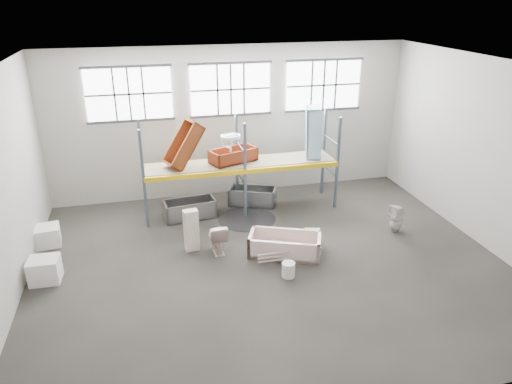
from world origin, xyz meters
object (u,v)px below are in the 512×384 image
object	(u,v)px
toilet_beige	(217,237)
steel_tub_right	(253,196)
carton_near	(45,270)
bathtub_beige	(285,244)
toilet_white	(396,218)
cistern_tall	(191,230)
steel_tub_left	(190,209)
bucket	(288,270)
rust_tub_flat	(233,155)
blue_tub_upright	(313,133)

from	to	relation	value
toilet_beige	steel_tub_right	world-z (taller)	toilet_beige
carton_near	bathtub_beige	bearing A→B (deg)	-1.34
toilet_beige	toilet_white	world-z (taller)	toilet_beige
bathtub_beige	carton_near	bearing A→B (deg)	-158.46
cistern_tall	carton_near	xyz separation A→B (m)	(-3.65, -0.68, -0.28)
steel_tub_left	steel_tub_right	distance (m)	2.21
bucket	carton_near	xyz separation A→B (m)	(-5.80, 1.23, 0.11)
bathtub_beige	bucket	xyz separation A→B (m)	(-0.23, -1.09, -0.09)
toilet_white	steel_tub_left	size ratio (longest dim) A/B	0.53
toilet_beige	bucket	distance (m)	2.26
bucket	cistern_tall	bearing A→B (deg)	138.37
rust_tub_flat	bucket	bearing A→B (deg)	-83.23
steel_tub_left	rust_tub_flat	xyz separation A→B (m)	(1.47, 0.33, 1.53)
bathtub_beige	blue_tub_upright	xyz separation A→B (m)	(1.84, 3.10, 2.12)
cistern_tall	toilet_white	distance (m)	5.95
steel_tub_right	carton_near	world-z (taller)	carton_near
steel_tub_left	carton_near	bearing A→B (deg)	-144.69
blue_tub_upright	rust_tub_flat	bearing A→B (deg)	178.18
blue_tub_upright	carton_near	world-z (taller)	blue_tub_upright
toilet_beige	carton_near	bearing A→B (deg)	2.62
steel_tub_right	bucket	size ratio (longest dim) A/B	3.99
rust_tub_flat	blue_tub_upright	bearing A→B (deg)	-1.82
bucket	rust_tub_flat	bearing A→B (deg)	96.77
toilet_white	blue_tub_upright	world-z (taller)	blue_tub_upright
steel_tub_left	bucket	bearing A→B (deg)	-63.34
cistern_tall	carton_near	size ratio (longest dim) A/B	1.66
bathtub_beige	cistern_tall	bearing A→B (deg)	-176.21
steel_tub_left	toilet_beige	bearing A→B (deg)	-78.07
bathtub_beige	bucket	distance (m)	1.11
steel_tub_left	bucket	world-z (taller)	steel_tub_left
toilet_beige	cistern_tall	xyz separation A→B (m)	(-0.65, 0.23, 0.17)
rust_tub_flat	bucket	size ratio (longest dim) A/B	3.79
blue_tub_upright	bucket	bearing A→B (deg)	-116.39
toilet_white	bucket	distance (m)	4.10
carton_near	toilet_beige	bearing A→B (deg)	6.00
toilet_beige	toilet_white	bearing A→B (deg)	175.48
toilet_white	bucket	xyz separation A→B (m)	(-3.78, -1.57, -0.22)
carton_near	rust_tub_flat	bearing A→B (deg)	29.87
cistern_tall	steel_tub_left	world-z (taller)	cistern_tall
cistern_tall	toilet_white	bearing A→B (deg)	-11.04
steel_tub_left	carton_near	size ratio (longest dim) A/B	2.22
cistern_tall	steel_tub_left	xyz separation A→B (m)	(0.17, 2.02, -0.30)
blue_tub_upright	carton_near	xyz separation A→B (m)	(-7.88, -2.96, -2.09)
rust_tub_flat	carton_near	bearing A→B (deg)	-150.13
toilet_beige	cistern_tall	bearing A→B (deg)	-22.98
steel_tub_right	rust_tub_flat	bearing A→B (deg)	-161.96
cistern_tall	blue_tub_upright	bearing A→B (deg)	20.49
bathtub_beige	carton_near	distance (m)	6.04
steel_tub_right	carton_near	distance (m)	6.79
blue_tub_upright	carton_near	bearing A→B (deg)	-159.42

